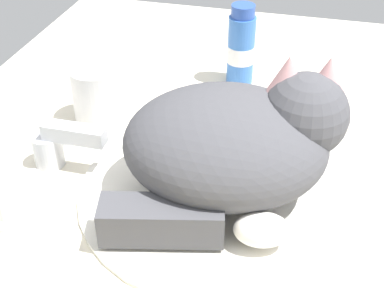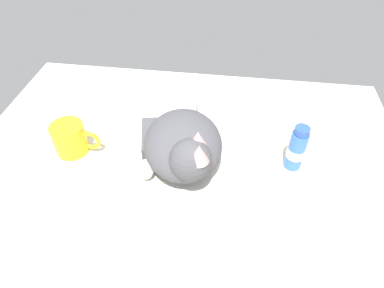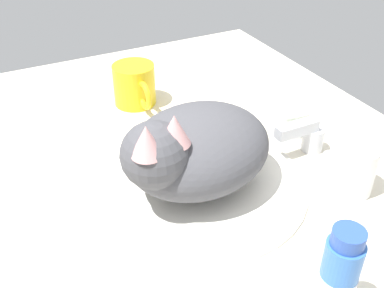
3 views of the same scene
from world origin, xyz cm
name	(u,v)px [view 1 (image 1 of 3)]	position (x,y,z in cm)	size (l,w,h in cm)	color
ground_plane	(223,202)	(0.00, 0.00, -1.50)	(110.00, 82.50, 3.00)	silver
sink_basin	(223,189)	(0.00, 0.00, 0.49)	(32.83, 32.83, 0.98)	white
faucet	(55,148)	(0.00, 20.51, 2.59)	(12.33, 9.34, 6.11)	silver
cat	(237,142)	(0.14, -1.27, 7.19)	(23.47, 25.72, 14.92)	#4C4C51
rinse_cup	(96,95)	(11.00, 19.80, 3.80)	(6.28, 6.28, 7.60)	white
soap_dish	(6,202)	(-8.29, 22.66, 0.60)	(9.00, 6.40, 1.20)	white
soap_bar	(3,190)	(-8.29, 22.66, 2.31)	(6.33, 4.72, 2.22)	silver
toothpaste_bottle	(241,47)	(26.35, 2.91, 5.65)	(4.12, 4.12, 12.20)	#3870C6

